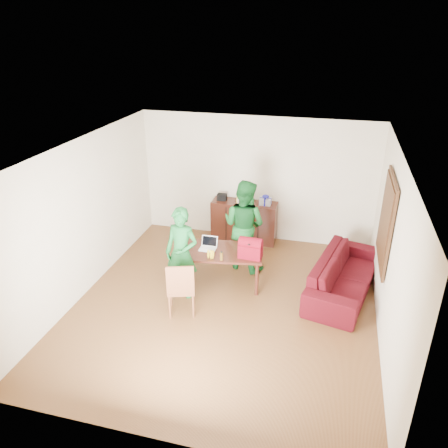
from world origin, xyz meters
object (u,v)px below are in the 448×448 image
(laptop, at_px, (208,247))
(red_bag, at_px, (250,250))
(table, at_px, (221,254))
(person_far, at_px, (244,225))
(chair, at_px, (182,297))
(sofa, at_px, (344,275))
(person_near, at_px, (182,253))
(bottle, at_px, (221,256))

(laptop, xyz_separation_m, red_bag, (0.80, -0.08, 0.10))
(table, bearing_deg, person_far, 60.27)
(chair, relative_size, sofa, 0.43)
(table, xyz_separation_m, red_bag, (0.55, -0.11, 0.23))
(sofa, bearing_deg, laptop, 110.69)
(person_near, bearing_deg, red_bag, 27.63)
(bottle, distance_m, sofa, 2.22)
(laptop, distance_m, sofa, 2.48)
(person_near, height_order, bottle, person_near)
(chair, bearing_deg, red_bag, 25.20)
(red_bag, bearing_deg, chair, -133.32)
(table, relative_size, bottle, 9.56)
(laptop, bearing_deg, sofa, 7.61)
(red_bag, bearing_deg, bottle, -150.51)
(table, xyz_separation_m, person_near, (-0.57, -0.50, 0.21))
(person_far, distance_m, sofa, 2.04)
(laptop, distance_m, bottle, 0.46)
(person_far, relative_size, sofa, 0.79)
(person_near, bearing_deg, table, 49.80)
(sofa, bearing_deg, chair, 129.88)
(chair, distance_m, laptop, 1.09)
(table, height_order, laptop, laptop)
(person_near, distance_m, person_far, 1.47)
(laptop, relative_size, red_bag, 0.74)
(laptop, distance_m, red_bag, 0.81)
(table, bearing_deg, laptop, 176.31)
(laptop, bearing_deg, red_bag, -6.05)
(chair, distance_m, person_near, 0.76)
(chair, height_order, laptop, chair)
(table, xyz_separation_m, bottle, (0.09, -0.33, 0.16))
(person_near, bearing_deg, bottle, 22.56)
(person_near, xyz_separation_m, person_far, (0.83, 1.21, 0.08))
(chair, xyz_separation_m, red_bag, (0.96, 0.90, 0.55))
(sofa, bearing_deg, red_bag, 117.18)
(laptop, xyz_separation_m, bottle, (0.34, -0.31, 0.04))
(person_far, relative_size, bottle, 10.81)
(person_near, height_order, sofa, person_near)
(person_near, relative_size, laptop, 5.59)
(person_near, bearing_deg, sofa, 24.69)
(bottle, bearing_deg, person_near, -165.83)
(table, distance_m, red_bag, 0.61)
(table, xyz_separation_m, laptop, (-0.25, -0.03, 0.12))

